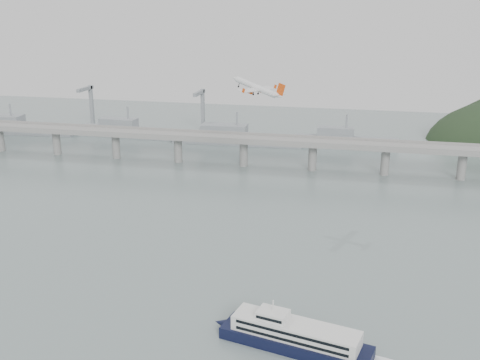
# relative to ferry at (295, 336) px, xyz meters

# --- Properties ---
(ground) EXTENTS (900.00, 900.00, 0.00)m
(ground) POSITION_rel_ferry_xyz_m (-35.91, 17.66, -4.45)
(ground) COLOR slate
(ground) RESTS_ON ground
(bridge) EXTENTS (800.00, 22.00, 23.90)m
(bridge) POSITION_rel_ferry_xyz_m (-37.06, 217.66, 13.20)
(bridge) COLOR gray
(bridge) RESTS_ON ground
(distant_fleet) EXTENTS (453.00, 60.90, 40.00)m
(distant_fleet) POSITION_rel_ferry_xyz_m (-191.27, 282.74, 1.77)
(distant_fleet) COLOR gray
(distant_fleet) RESTS_ON ground
(ferry) EXTENTS (86.10, 29.17, 16.42)m
(ferry) POSITION_rel_ferry_xyz_m (0.00, 0.00, 0.00)
(ferry) COLOR black
(ferry) RESTS_ON ground
(airliner) EXTENTS (32.33, 30.32, 11.30)m
(airliner) POSITION_rel_ferry_xyz_m (-38.51, 125.53, 66.38)
(airliner) COLOR silver
(airliner) RESTS_ON ground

